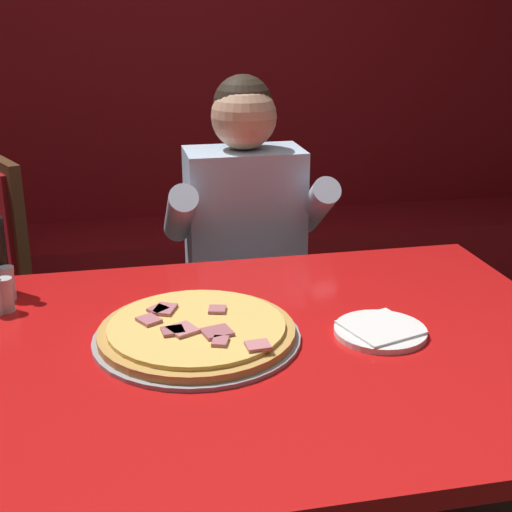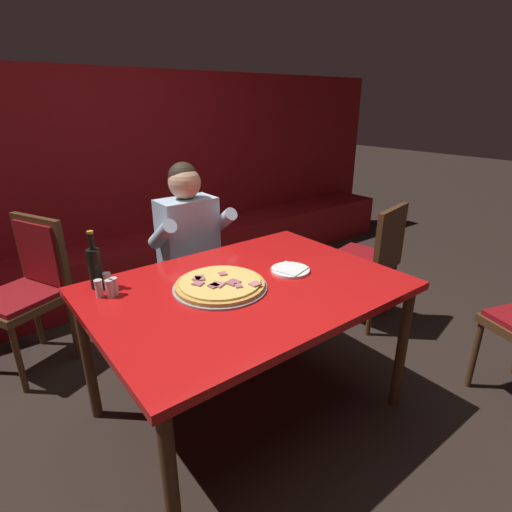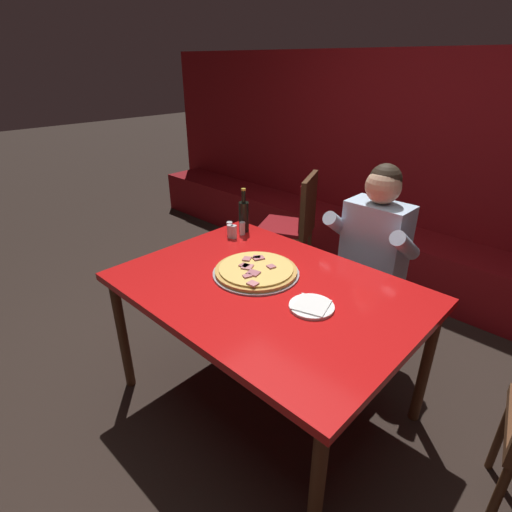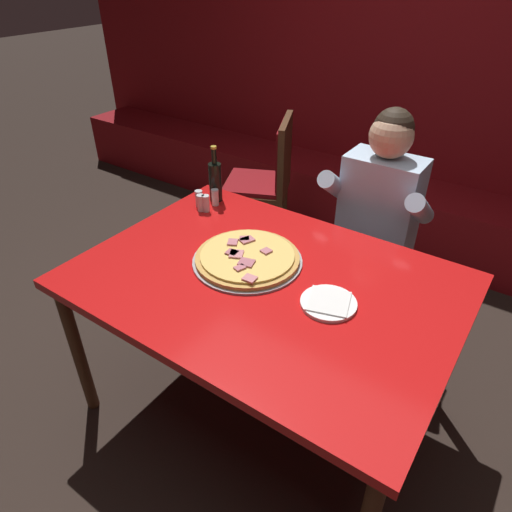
% 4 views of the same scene
% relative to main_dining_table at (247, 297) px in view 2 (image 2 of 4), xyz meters
% --- Properties ---
extents(ground_plane, '(24.00, 24.00, 0.00)m').
position_rel_main_dining_table_xyz_m(ground_plane, '(0.00, 0.00, -0.71)').
color(ground_plane, black).
extents(booth_wall_panel, '(6.80, 0.16, 1.90)m').
position_rel_main_dining_table_xyz_m(booth_wall_panel, '(0.00, 2.18, 0.24)').
color(booth_wall_panel, maroon).
rests_on(booth_wall_panel, ground_plane).
extents(booth_bench, '(6.46, 0.48, 0.46)m').
position_rel_main_dining_table_xyz_m(booth_bench, '(0.00, 1.86, -0.48)').
color(booth_bench, maroon).
rests_on(booth_bench, ground_plane).
extents(main_dining_table, '(1.50, 1.08, 0.78)m').
position_rel_main_dining_table_xyz_m(main_dining_table, '(0.00, 0.00, 0.00)').
color(main_dining_table, '#4C2D19').
rests_on(main_dining_table, ground_plane).
extents(pizza, '(0.46, 0.46, 0.05)m').
position_rel_main_dining_table_xyz_m(pizza, '(-0.13, 0.05, 0.09)').
color(pizza, '#9E9EA3').
rests_on(pizza, main_dining_table).
extents(plate_white_paper, '(0.21, 0.21, 0.02)m').
position_rel_main_dining_table_xyz_m(plate_white_paper, '(0.28, -0.01, 0.08)').
color(plate_white_paper, white).
rests_on(plate_white_paper, main_dining_table).
extents(beer_bottle, '(0.07, 0.07, 0.29)m').
position_rel_main_dining_table_xyz_m(beer_bottle, '(-0.59, 0.42, 0.18)').
color(beer_bottle, black).
rests_on(beer_bottle, main_dining_table).
extents(shaker_oregano, '(0.04, 0.04, 0.09)m').
position_rel_main_dining_table_xyz_m(shaker_oregano, '(-0.62, 0.32, 0.11)').
color(shaker_oregano, silver).
rests_on(shaker_oregano, main_dining_table).
extents(shaker_red_pepper_flakes, '(0.04, 0.04, 0.09)m').
position_rel_main_dining_table_xyz_m(shaker_red_pepper_flakes, '(-0.56, 0.38, 0.11)').
color(shaker_red_pepper_flakes, silver).
rests_on(shaker_red_pepper_flakes, main_dining_table).
extents(shaker_parmesan, '(0.04, 0.04, 0.09)m').
position_rel_main_dining_table_xyz_m(shaker_parmesan, '(-0.56, 0.30, 0.11)').
color(shaker_parmesan, silver).
rests_on(shaker_parmesan, main_dining_table).
extents(shaker_black_pepper, '(0.04, 0.04, 0.09)m').
position_rel_main_dining_table_xyz_m(shaker_black_pepper, '(-0.58, 0.29, 0.11)').
color(shaker_black_pepper, silver).
rests_on(shaker_black_pepper, main_dining_table).
extents(diner_seated_blue_shirt, '(0.53, 0.53, 1.27)m').
position_rel_main_dining_table_xyz_m(diner_seated_blue_shirt, '(0.14, 0.77, -0.01)').
color(diner_seated_blue_shirt, black).
rests_on(diner_seated_blue_shirt, ground_plane).
extents(dining_chair_by_booth, '(0.58, 0.58, 0.97)m').
position_rel_main_dining_table_xyz_m(dining_chair_by_booth, '(-0.80, 1.22, -0.14)').
color(dining_chair_by_booth, '#4C2D19').
rests_on(dining_chair_by_booth, ground_plane).
extents(dining_chair_side_aisle, '(0.52, 0.52, 0.94)m').
position_rel_main_dining_table_xyz_m(dining_chair_side_aisle, '(1.33, 0.22, -0.15)').
color(dining_chair_side_aisle, '#4C2D19').
rests_on(dining_chair_side_aisle, ground_plane).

